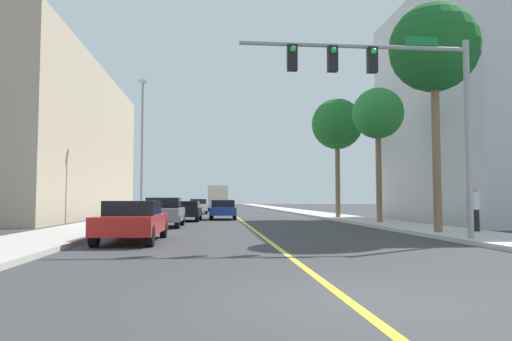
{
  "coord_description": "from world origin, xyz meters",
  "views": [
    {
      "loc": [
        -1.9,
        -6.44,
        1.42
      ],
      "look_at": [
        0.12,
        15.71,
        2.8
      ],
      "focal_mm": 32.8,
      "sensor_mm": 36.0,
      "label": 1
    }
  ],
  "objects_px": {
    "palm_near": "(434,49)",
    "palm_far": "(337,125)",
    "traffic_signal_mast": "(396,88)",
    "car_blue": "(223,209)",
    "car_white": "(198,206)",
    "car_black": "(187,210)",
    "car_red": "(133,221)",
    "car_gray": "(164,212)",
    "palm_mid": "(378,115)",
    "street_lamp": "(142,142)",
    "delivery_truck": "(218,198)",
    "pedestrian": "(475,209)"
  },
  "relations": [
    {
      "from": "traffic_signal_mast",
      "to": "car_black",
      "type": "xyz_separation_m",
      "value": [
        -7.68,
        16.77,
        -4.37
      ]
    },
    {
      "from": "car_gray",
      "to": "pedestrian",
      "type": "relative_size",
      "value": 2.26
    },
    {
      "from": "traffic_signal_mast",
      "to": "car_white",
      "type": "bearing_deg",
      "value": 103.08
    },
    {
      "from": "traffic_signal_mast",
      "to": "palm_mid",
      "type": "distance_m",
      "value": 11.44
    },
    {
      "from": "car_black",
      "to": "car_red",
      "type": "xyz_separation_m",
      "value": [
        -0.95,
        -15.36,
        0.02
      ]
    },
    {
      "from": "car_white",
      "to": "car_blue",
      "type": "xyz_separation_m",
      "value": [
        2.17,
        -13.01,
        -0.04
      ]
    },
    {
      "from": "palm_near",
      "to": "delivery_truck",
      "type": "bearing_deg",
      "value": 101.07
    },
    {
      "from": "palm_near",
      "to": "palm_far",
      "type": "relative_size",
      "value": 1.05
    },
    {
      "from": "car_white",
      "to": "car_red",
      "type": "height_order",
      "value": "car_white"
    },
    {
      "from": "traffic_signal_mast",
      "to": "palm_far",
      "type": "distance_m",
      "value": 19.1
    },
    {
      "from": "traffic_signal_mast",
      "to": "car_blue",
      "type": "relative_size",
      "value": 1.93
    },
    {
      "from": "car_white",
      "to": "delivery_truck",
      "type": "bearing_deg",
      "value": 79.53
    },
    {
      "from": "traffic_signal_mast",
      "to": "street_lamp",
      "type": "distance_m",
      "value": 19.58
    },
    {
      "from": "palm_near",
      "to": "car_white",
      "type": "height_order",
      "value": "palm_near"
    },
    {
      "from": "car_blue",
      "to": "car_red",
      "type": "bearing_deg",
      "value": -99.49
    },
    {
      "from": "street_lamp",
      "to": "palm_near",
      "type": "distance_m",
      "value": 19.16
    },
    {
      "from": "palm_far",
      "to": "car_blue",
      "type": "distance_m",
      "value": 10.41
    },
    {
      "from": "traffic_signal_mast",
      "to": "street_lamp",
      "type": "relative_size",
      "value": 0.84
    },
    {
      "from": "palm_mid",
      "to": "delivery_truck",
      "type": "relative_size",
      "value": 0.94
    },
    {
      "from": "palm_near",
      "to": "palm_far",
      "type": "distance_m",
      "value": 15.76
    },
    {
      "from": "car_blue",
      "to": "car_white",
      "type": "bearing_deg",
      "value": 100.92
    },
    {
      "from": "car_blue",
      "to": "car_red",
      "type": "xyz_separation_m",
      "value": [
        -3.38,
        -17.52,
        0.0
      ]
    },
    {
      "from": "car_white",
      "to": "car_gray",
      "type": "bearing_deg",
      "value": -94.12
    },
    {
      "from": "palm_mid",
      "to": "delivery_truck",
      "type": "distance_m",
      "value": 35.31
    },
    {
      "from": "street_lamp",
      "to": "car_red",
      "type": "height_order",
      "value": "street_lamp"
    },
    {
      "from": "pedestrian",
      "to": "car_blue",
      "type": "bearing_deg",
      "value": 5.52
    },
    {
      "from": "car_blue",
      "to": "car_red",
      "type": "height_order",
      "value": "car_blue"
    },
    {
      "from": "palm_far",
      "to": "car_blue",
      "type": "relative_size",
      "value": 2.18
    },
    {
      "from": "palm_near",
      "to": "car_red",
      "type": "bearing_deg",
      "value": -172.09
    },
    {
      "from": "palm_near",
      "to": "pedestrian",
      "type": "relative_size",
      "value": 5.1
    },
    {
      "from": "car_blue",
      "to": "palm_near",
      "type": "bearing_deg",
      "value": -61.65
    },
    {
      "from": "traffic_signal_mast",
      "to": "car_black",
      "type": "height_order",
      "value": "traffic_signal_mast"
    },
    {
      "from": "traffic_signal_mast",
      "to": "car_blue",
      "type": "distance_m",
      "value": 20.12
    },
    {
      "from": "traffic_signal_mast",
      "to": "car_blue",
      "type": "height_order",
      "value": "traffic_signal_mast"
    },
    {
      "from": "palm_far",
      "to": "car_blue",
      "type": "bearing_deg",
      "value": 178.79
    },
    {
      "from": "traffic_signal_mast",
      "to": "palm_far",
      "type": "height_order",
      "value": "palm_far"
    },
    {
      "from": "palm_near",
      "to": "car_black",
      "type": "height_order",
      "value": "palm_near"
    },
    {
      "from": "pedestrian",
      "to": "street_lamp",
      "type": "bearing_deg",
      "value": 22.61
    },
    {
      "from": "car_red",
      "to": "pedestrian",
      "type": "height_order",
      "value": "pedestrian"
    },
    {
      "from": "traffic_signal_mast",
      "to": "car_gray",
      "type": "relative_size",
      "value": 1.9
    },
    {
      "from": "car_blue",
      "to": "traffic_signal_mast",
      "type": "bearing_deg",
      "value": -73.07
    },
    {
      "from": "palm_mid",
      "to": "palm_far",
      "type": "xyz_separation_m",
      "value": [
        -0.24,
        7.87,
        0.69
      ]
    },
    {
      "from": "street_lamp",
      "to": "pedestrian",
      "type": "height_order",
      "value": "street_lamp"
    },
    {
      "from": "car_blue",
      "to": "car_gray",
      "type": "bearing_deg",
      "value": -108.59
    },
    {
      "from": "palm_far",
      "to": "car_black",
      "type": "xyz_separation_m",
      "value": [
        -10.79,
        -1.98,
        -6.22
      ]
    },
    {
      "from": "car_gray",
      "to": "palm_mid",
      "type": "bearing_deg",
      "value": -174.63
    },
    {
      "from": "street_lamp",
      "to": "car_white",
      "type": "distance_m",
      "value": 16.44
    },
    {
      "from": "car_black",
      "to": "pedestrian",
      "type": "xyz_separation_m",
      "value": [
        12.21,
        -13.49,
        0.35
      ]
    },
    {
      "from": "car_red",
      "to": "car_gray",
      "type": "bearing_deg",
      "value": -90.08
    },
    {
      "from": "car_gray",
      "to": "traffic_signal_mast",
      "type": "bearing_deg",
      "value": 131.49
    }
  ]
}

